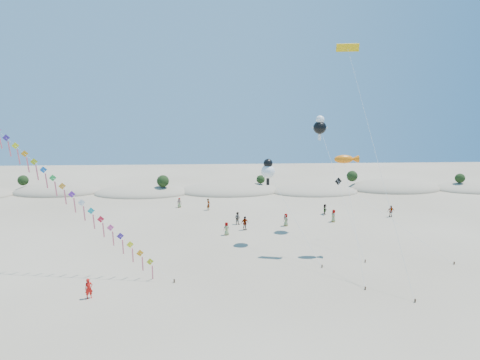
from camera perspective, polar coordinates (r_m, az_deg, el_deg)
name	(u,v)px	position (r m, az deg, el deg)	size (l,w,h in m)	color
ground	(244,318)	(32.86, 0.64, -18.99)	(160.00, 160.00, 0.00)	gray
dune_ridge	(235,191)	(75.41, -0.78, -1.57)	(145.30, 11.49, 5.57)	gray
kite_train	(26,155)	(44.09, -28.17, 3.10)	(27.54, 8.98, 22.04)	#3F2D1E
fish_kite	(346,159)	(44.43, 14.90, 2.85)	(2.61, 9.81, 10.94)	#3F2D1E
cartoon_kite_low	(268,170)	(46.69, 4.01, 1.45)	(5.48, 8.91, 10.05)	#3F2D1E
cartoon_kite_high	(320,126)	(52.47, 11.30, 7.52)	(3.32, 12.92, 14.85)	#3F2D1E
parafoil_kite	(349,51)	(45.81, 15.19, 17.23)	(3.77, 14.05, 22.58)	#3F2D1E
dark_kite	(368,202)	(48.92, 17.69, -3.03)	(10.19, 9.53, 7.53)	#3F2D1E
flyer_foreground	(89,289)	(37.51, -20.70, -14.25)	(0.64, 0.42, 1.77)	red
beachgoers	(276,215)	(57.01, 5.20, -4.96)	(32.32, 14.68, 1.84)	slate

